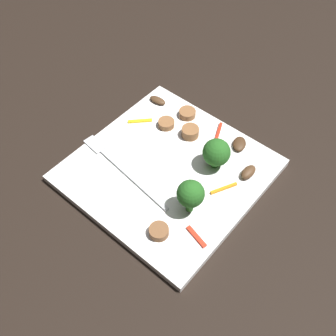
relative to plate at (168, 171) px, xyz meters
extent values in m
plane|color=black|center=(0.00, 0.00, -0.01)|extent=(1.40, 1.40, 0.00)
cube|color=white|center=(0.00, 0.00, 0.00)|extent=(0.26, 0.26, 0.01)
cube|color=silver|center=(0.02, 0.05, 0.01)|extent=(0.14, 0.02, 0.00)
cube|color=silver|center=(0.11, 0.04, 0.01)|extent=(0.04, 0.02, 0.00)
cylinder|color=#296420|center=(-0.05, -0.05, 0.02)|extent=(0.01, 0.01, 0.02)
sphere|color=#235B1E|center=(-0.05, -0.05, 0.04)|extent=(0.04, 0.04, 0.04)
cylinder|color=#296420|center=(-0.07, 0.03, 0.02)|extent=(0.01, 0.01, 0.03)
sphere|color=#235B1E|center=(-0.07, 0.03, 0.04)|extent=(0.04, 0.04, 0.04)
cylinder|color=brown|center=(0.02, -0.07, 0.01)|extent=(0.04, 0.04, 0.02)
cylinder|color=brown|center=(0.06, -0.06, 0.01)|extent=(0.03, 0.03, 0.01)
cylinder|color=brown|center=(-0.06, 0.09, 0.01)|extent=(0.03, 0.03, 0.01)
cylinder|color=brown|center=(0.05, -0.10, 0.01)|extent=(0.04, 0.04, 0.01)
ellipsoid|color=#4C331E|center=(-0.10, -0.07, 0.01)|extent=(0.02, 0.03, 0.01)
ellipsoid|color=#422B19|center=(-0.06, -0.10, 0.01)|extent=(0.03, 0.04, 0.01)
ellipsoid|color=#4C331E|center=(0.10, -0.10, 0.01)|extent=(0.03, 0.02, 0.01)
cube|color=yellow|center=(0.10, -0.04, 0.01)|extent=(0.03, 0.03, 0.00)
cube|color=red|center=(-0.02, -0.10, 0.01)|extent=(0.02, 0.05, 0.00)
cube|color=orange|center=(-0.08, -0.02, 0.01)|extent=(0.02, 0.04, 0.00)
cube|color=red|center=(-0.10, 0.06, 0.01)|extent=(0.04, 0.01, 0.00)
camera|label=1|loc=(-0.23, 0.27, 0.47)|focal=42.16mm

